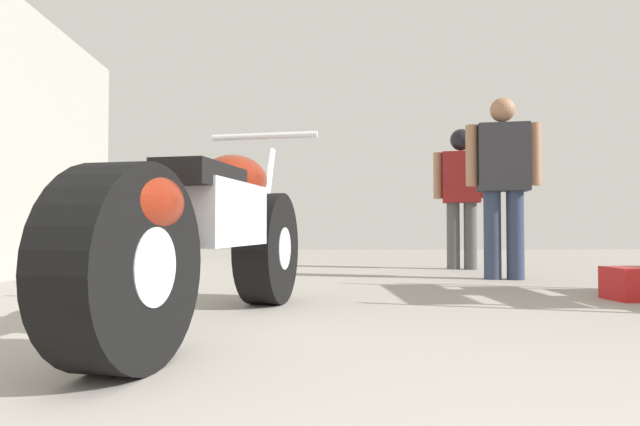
{
  "coord_description": "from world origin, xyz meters",
  "views": [
    {
      "loc": [
        -0.39,
        -0.5,
        0.48
      ],
      "look_at": [
        -0.24,
        3.21,
        0.58
      ],
      "focal_mm": 29.12,
      "sensor_mm": 36.0,
      "label": 1
    }
  ],
  "objects": [
    {
      "name": "ground_plane",
      "position": [
        0.0,
        3.15,
        0.0
      ],
      "size": [
        15.11,
        15.11,
        0.0
      ],
      "primitive_type": "plane",
      "color": "gray"
    },
    {
      "name": "motorcycle_maroon_cruiser",
      "position": [
        -0.79,
        1.96,
        0.45
      ],
      "size": [
        0.88,
        2.25,
        1.06
      ],
      "color": "black",
      "rests_on": "ground_plane"
    },
    {
      "name": "mechanic_in_blue",
      "position": [
        1.5,
        4.22,
        0.95
      ],
      "size": [
        0.68,
        0.33,
        1.69
      ],
      "color": "#2D3851",
      "rests_on": "ground_plane"
    },
    {
      "name": "mechanic_with_helmet",
      "position": [
        1.48,
        5.39,
        0.97
      ],
      "size": [
        0.64,
        0.33,
        1.62
      ],
      "color": "#4C4C4C",
      "rests_on": "ground_plane"
    }
  ]
}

